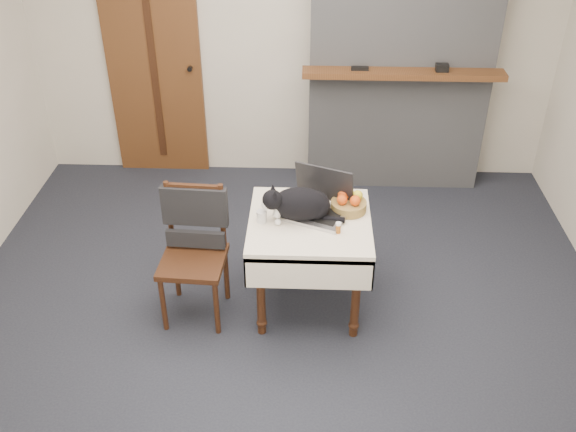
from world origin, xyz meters
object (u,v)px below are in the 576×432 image
chair (194,234)px  side_table (310,234)px  cat (301,204)px  cream_jar (262,216)px  fruit_basket (349,203)px  door (154,66)px  laptop (319,202)px  pill_bottle (338,228)px

chair → side_table: bearing=6.1°
cat → cream_jar: (-0.25, -0.04, -0.07)m
cream_jar → fruit_basket: size_ratio=0.33×
door → laptop: 2.31m
door → fruit_basket: door is taller
chair → cat: bearing=6.8°
door → side_table: door is taller
cat → fruit_basket: cat is taller
door → chair: bearing=-72.0°
laptop → side_table: bearing=-97.0°
chair → laptop: bearing=12.8°
door → side_table: (1.37, -1.90, -0.41)m
laptop → cat: laptop is taller
laptop → cat: size_ratio=0.92×
laptop → pill_bottle: bearing=-41.0°
side_table → fruit_basket: (0.25, 0.12, 0.17)m
fruit_basket → pill_bottle: bearing=-105.8°
pill_bottle → fruit_basket: (0.07, 0.26, 0.02)m
side_table → cream_jar: (-0.30, -0.04, 0.15)m
door → fruit_basket: 2.42m
side_table → pill_bottle: pill_bottle is taller
cream_jar → pill_bottle: cream_jar is taller
door → fruit_basket: (1.63, -1.77, -0.25)m
laptop → chair: size_ratio=0.53×
side_table → cat: bearing=174.0°
pill_bottle → chair: (-0.92, 0.11, -0.15)m
chair → cream_jar: bearing=3.3°
side_table → pill_bottle: (0.18, -0.14, 0.15)m
cream_jar → pill_bottle: size_ratio=1.05×
laptop → cream_jar: size_ratio=6.37×
laptop → chair: (-0.80, -0.13, -0.18)m
chair → fruit_basket: bearing=12.3°
cat → laptop: bearing=26.5°
fruit_basket → chair: (-1.00, -0.16, -0.16)m
door → cat: bearing=-55.1°
laptop → fruit_basket: 0.20m
cat → fruit_basket: 0.33m
cream_jar → laptop: bearing=20.4°
door → cat: door is taller
laptop → fruit_basket: laptop is taller
laptop → cat: (-0.11, -0.09, 0.04)m
cat → pill_bottle: size_ratio=7.32×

